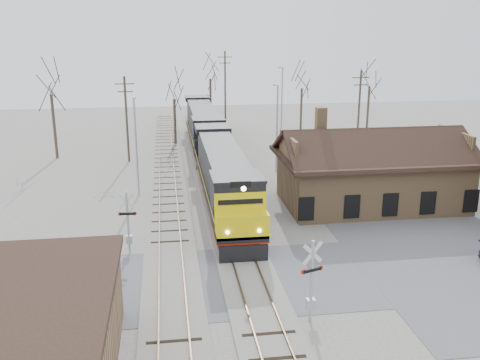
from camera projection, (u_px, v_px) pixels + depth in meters
The scene contains 20 objects.
ground at pixel (249, 279), 31.23m from camera, with size 140.00×140.00×0.00m, color #A9A499.
road at pixel (249, 279), 31.23m from camera, with size 60.00×9.00×0.03m, color #5A5A5E.
track_main at pixel (222, 198), 45.47m from camera, with size 3.40×90.00×0.24m.
track_siding at pixel (168, 201), 44.86m from camera, with size 3.40×90.00×0.24m.
depot at pixel (371, 176), 43.59m from camera, with size 15.20×9.31×7.90m.
locomotive_lead at pixel (224, 178), 42.46m from camera, with size 3.31×22.19×4.93m.
locomotive_trailing at pixel (203, 127), 63.82m from camera, with size 3.31×22.19×4.67m.
crossbuck_near at pixel (311, 285), 26.20m from camera, with size 1.20×0.48×4.36m.
crossbuck_far at pixel (128, 225), 34.27m from camera, with size 1.19×0.31×4.17m.
streetlight_a at pixel (136, 141), 45.39m from camera, with size 0.25×2.04×8.50m.
streetlight_b at pixel (277, 124), 52.75m from camera, with size 0.25×2.04×8.72m.
streetlight_c at pixel (282, 103), 64.16m from camera, with size 0.25×2.04×9.50m.
utility_pole_a at pixel (127, 118), 56.71m from camera, with size 2.00×0.24×9.15m.
utility_pole_b at pixel (225, 89), 74.02m from camera, with size 2.00×0.24×10.85m.
utility_pole_c at pixel (359, 111), 59.72m from camera, with size 2.00×0.24×9.50m.
tree_a at pixel (50, 84), 57.19m from camera, with size 4.71×4.71×11.55m.
tree_b at pixel (174, 91), 64.41m from camera, with size 3.76×3.76×9.20m.
tree_c at pixel (210, 71), 75.49m from camera, with size 4.60×4.60×11.28m.
tree_d at pixel (302, 81), 74.08m from camera, with size 3.85×3.85×9.44m.
tree_e at pixel (370, 78), 70.35m from camera, with size 4.29×4.29×10.51m.
Camera 1 is at (-4.53, -28.00, 14.30)m, focal length 40.00 mm.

